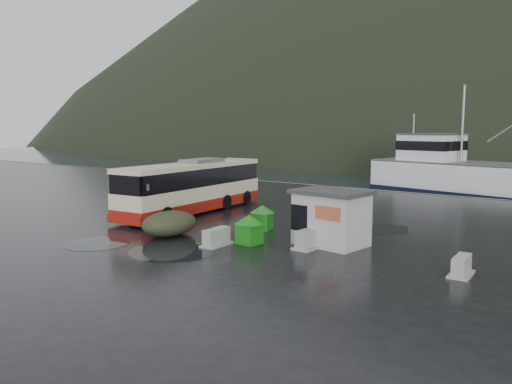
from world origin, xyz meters
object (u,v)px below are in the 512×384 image
Objects in this scene: coach_bus at (194,212)px; jersey_barrier_a at (217,246)px; waste_bin_left at (249,244)px; jersey_barrier_c at (461,275)px; white_van at (156,207)px; dome_tent at (170,235)px; fishing_trawler at (492,185)px; ticket_kiosk at (331,245)px; jersey_barrier_b at (310,248)px; waste_bin_right at (262,229)px.

coach_bus reaches higher than jersey_barrier_a.
jersey_barrier_c is (9.10, 0.63, 0.00)m from waste_bin_left.
waste_bin_left is 0.94× the size of jersey_barrier_c.
waste_bin_left is (11.41, -4.69, 0.00)m from white_van.
fishing_trawler reaches higher than dome_tent.
coach_bus is 3.81× the size of dome_tent.
ticket_kiosk is at bearing -30.52° from white_van.
white_van reaches higher than jersey_barrier_b.
waste_bin_right is 0.40× the size of ticket_kiosk.
waste_bin_left is 4.32m from dome_tent.
jersey_barrier_b is (-0.46, -1.10, 0.00)m from ticket_kiosk.
coach_bus is 11.46m from ticket_kiosk.
fishing_trawler is at bearing 83.19° from waste_bin_left.
fishing_trawler is at bearing 81.79° from jersey_barrier_a.
white_van is at bearing 165.09° from jersey_barrier_b.
ticket_kiosk is (11.14, -2.70, 0.00)m from coach_bus.
waste_bin_right is (-1.41, 2.97, 0.00)m from waste_bin_left.
coach_bus is 6.85m from dome_tent.
waste_bin_left is at bearing 12.52° from dome_tent.
fishing_trawler is at bearing 40.57° from white_van.
jersey_barrier_c is at bearing -6.30° from ticket_kiosk.
ticket_kiosk is 0.12× the size of fishing_trawler.
jersey_barrier_b is 1.20× the size of jersey_barrier_c.
white_van is at bearing 168.82° from jersey_barrier_c.
fishing_trawler is at bearing 99.62° from jersey_barrier_c.
jersey_barrier_b is (3.60, 2.12, 0.00)m from jersey_barrier_a.
waste_bin_right reaches higher than jersey_barrier_b.
jersey_barrier_a is 33.38m from fishing_trawler.
coach_bus is 9.14× the size of waste_bin_right.
coach_bus is 3.66× the size of ticket_kiosk.
waste_bin_left is 0.86× the size of jersey_barrier_a.
coach_bus reaches higher than jersey_barrier_b.
jersey_barrier_a is (7.08, -5.91, 0.00)m from coach_bus.
white_van is 14.53m from jersey_barrier_b.
ticket_kiosk is 1.19m from jersey_barrier_b.
waste_bin_right is at bearing -29.95° from white_van.
waste_bin_right is 4.81m from dome_tent.
jersey_barrier_c is at bearing -69.23° from fishing_trawler.
jersey_barrier_a is at bearing -83.76° from waste_bin_right.
jersey_barrier_a reaches higher than jersey_barrier_c.
ticket_kiosk is (7.31, 2.98, 0.00)m from dome_tent.
ticket_kiosk is at bearing 166.80° from jersey_barrier_c.
waste_bin_right is at bearing 54.28° from dome_tent.
coach_bus is at bearing -102.45° from fishing_trawler.
jersey_barrier_a is 4.17m from jersey_barrier_b.
fishing_trawler reaches higher than jersey_barrier_b.
waste_bin_left is 0.79× the size of jersey_barrier_b.
ticket_kiosk is at bearing -11.59° from waste_bin_right.
waste_bin_right is (10.00, -1.72, 0.00)m from white_van.
dome_tent is 1.96× the size of jersey_barrier_a.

